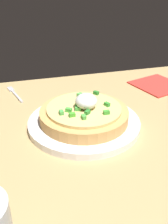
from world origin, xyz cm
name	(u,v)px	position (x,y,z in cm)	size (l,w,h in cm)	color
dining_table	(114,131)	(0.00, 0.00, 1.64)	(97.18, 67.01, 3.28)	tan
plate	(84,123)	(6.84, -1.71, 4.06)	(25.22, 25.22, 1.55)	white
pizza	(84,113)	(6.81, -1.68, 6.56)	(19.81, 19.81, 6.48)	tan
fork	(14,93)	(21.51, -23.89, 3.53)	(4.04, 11.36, 0.50)	#B7B7BC
napkin	(158,85)	(-21.38, -18.20, 3.48)	(13.42, 13.42, 0.40)	red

